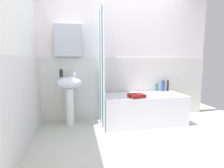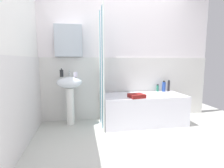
% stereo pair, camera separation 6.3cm
% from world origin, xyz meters
% --- Properties ---
extents(ground_plane, '(4.80, 5.60, 0.04)m').
position_xyz_m(ground_plane, '(0.00, 0.00, -0.02)').
color(ground_plane, beige).
extents(wall_back_tiled, '(3.60, 0.18, 2.40)m').
position_xyz_m(wall_back_tiled, '(-0.06, 1.26, 1.14)').
color(wall_back_tiled, white).
rests_on(wall_back_tiled, ground_plane).
extents(wall_left_tiled, '(0.07, 1.81, 2.40)m').
position_xyz_m(wall_left_tiled, '(-1.57, 0.34, 1.12)').
color(wall_left_tiled, white).
rests_on(wall_left_tiled, ground_plane).
extents(sink, '(0.44, 0.34, 0.86)m').
position_xyz_m(sink, '(-1.00, 1.03, 0.63)').
color(sink, white).
rests_on(sink, ground_plane).
extents(faucet, '(0.03, 0.12, 0.12)m').
position_xyz_m(faucet, '(-1.00, 1.11, 0.92)').
color(faucet, silver).
rests_on(faucet, sink).
extents(soap_dispenser, '(0.06, 0.06, 0.15)m').
position_xyz_m(soap_dispenser, '(-1.13, 1.03, 0.93)').
color(soap_dispenser, '#222326').
rests_on(soap_dispenser, sink).
extents(toothbrush_cup, '(0.07, 0.07, 0.08)m').
position_xyz_m(toothbrush_cup, '(-0.89, 1.00, 0.90)').
color(toothbrush_cup, white).
rests_on(toothbrush_cup, sink).
extents(bathtub, '(1.48, 0.69, 0.53)m').
position_xyz_m(bathtub, '(0.30, 0.88, 0.26)').
color(bathtub, white).
rests_on(bathtub, ground_plane).
extents(shower_curtain, '(0.01, 0.69, 2.00)m').
position_xyz_m(shower_curtain, '(-0.45, 0.88, 1.00)').
color(shower_curtain, white).
rests_on(shower_curtain, ground_plane).
extents(lotion_bottle, '(0.05, 0.05, 0.22)m').
position_xyz_m(lotion_bottle, '(0.94, 1.15, 0.63)').
color(lotion_bottle, '#29272C').
rests_on(lotion_bottle, bathtub).
extents(shampoo_bottle, '(0.07, 0.07, 0.21)m').
position_xyz_m(shampoo_bottle, '(0.83, 1.13, 0.63)').
color(shampoo_bottle, '#284BA3').
rests_on(shampoo_bottle, bathtub).
extents(body_wash_bottle, '(0.05, 0.05, 0.14)m').
position_xyz_m(body_wash_bottle, '(0.71, 1.16, 0.59)').
color(body_wash_bottle, '#277B5D').
rests_on(body_wash_bottle, bathtub).
extents(towel_folded, '(0.28, 0.26, 0.06)m').
position_xyz_m(towel_folded, '(0.11, 0.66, 0.56)').
color(towel_folded, maroon).
rests_on(towel_folded, bathtub).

